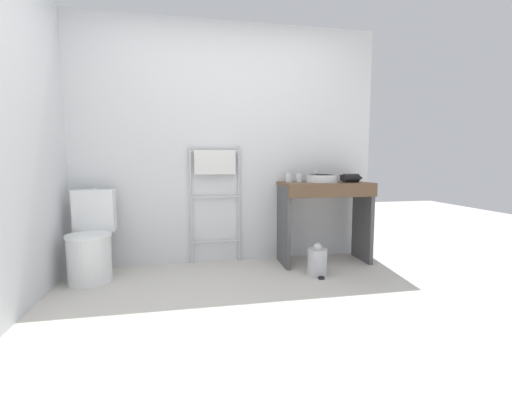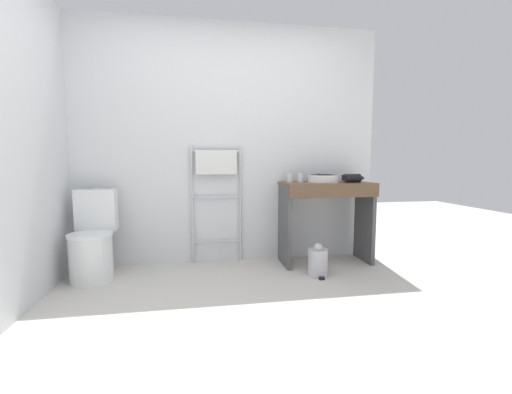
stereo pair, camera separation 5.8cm
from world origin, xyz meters
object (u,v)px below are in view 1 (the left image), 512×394
(toilet, at_px, (91,245))
(sink_basin, at_px, (322,178))
(cup_near_edge, at_px, (299,177))
(hair_dryer, at_px, (351,178))
(towel_radiator, at_px, (215,176))
(trash_bin, at_px, (317,261))
(cup_near_wall, at_px, (289,177))

(toilet, distance_m, sink_basin, 2.34)
(cup_near_edge, bearing_deg, hair_dryer, -15.67)
(towel_radiator, relative_size, hair_dryer, 5.63)
(towel_radiator, xyz_separation_m, trash_bin, (0.91, -0.60, -0.79))
(cup_near_edge, height_order, trash_bin, cup_near_edge)
(cup_near_edge, xyz_separation_m, trash_bin, (0.02, -0.51, -0.77))
(sink_basin, distance_m, cup_near_wall, 0.35)
(trash_bin, bearing_deg, toilet, 171.97)
(toilet, distance_m, towel_radiator, 1.34)
(toilet, relative_size, towel_radiator, 0.67)
(hair_dryer, xyz_separation_m, trash_bin, (-0.50, -0.36, -0.77))
(towel_radiator, height_order, trash_bin, towel_radiator)
(toilet, height_order, cup_near_edge, cup_near_edge)
(toilet, relative_size, cup_near_edge, 8.78)
(toilet, relative_size, hair_dryer, 3.77)
(cup_near_wall, distance_m, hair_dryer, 0.66)
(towel_radiator, distance_m, hair_dryer, 1.43)
(cup_near_edge, bearing_deg, towel_radiator, 173.72)
(toilet, xyz_separation_m, cup_near_edge, (2.04, 0.21, 0.58))
(cup_near_wall, relative_size, hair_dryer, 0.43)
(cup_near_edge, distance_m, hair_dryer, 0.55)
(cup_near_edge, relative_size, trash_bin, 0.30)
(towel_radiator, xyz_separation_m, cup_near_wall, (0.78, -0.06, -0.01))
(sink_basin, xyz_separation_m, hair_dryer, (0.30, -0.07, 0.00))
(towel_radiator, distance_m, cup_near_wall, 0.78)
(towel_radiator, relative_size, cup_near_wall, 12.99)
(towel_radiator, distance_m, sink_basin, 1.13)
(sink_basin, relative_size, hair_dryer, 1.50)
(trash_bin, bearing_deg, hair_dryer, 35.48)
(toilet, height_order, sink_basin, sink_basin)
(toilet, xyz_separation_m, towel_radiator, (1.16, 0.31, 0.60))
(cup_near_edge, bearing_deg, toilet, -174.01)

